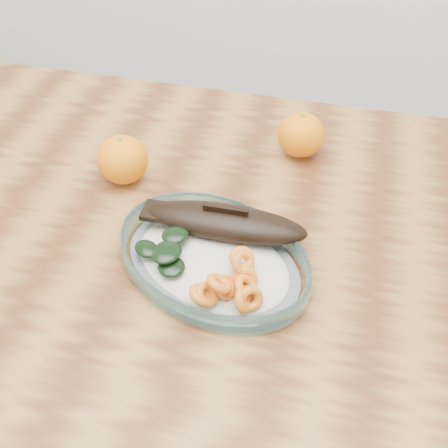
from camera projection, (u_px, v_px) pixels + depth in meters
The scene contains 4 objects.
dining_table at pixel (151, 279), 0.85m from camera, with size 1.20×0.80×0.75m.
plated_meal at pixel (213, 255), 0.72m from camera, with size 0.64×0.64×0.08m.
orange_left at pixel (123, 160), 0.84m from camera, with size 0.08×0.08×0.08m, color orange.
orange_right at pixel (301, 135), 0.89m from camera, with size 0.07×0.07×0.07m, color orange.
Camera 1 is at (0.24, -0.52, 1.29)m, focal length 45.00 mm.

